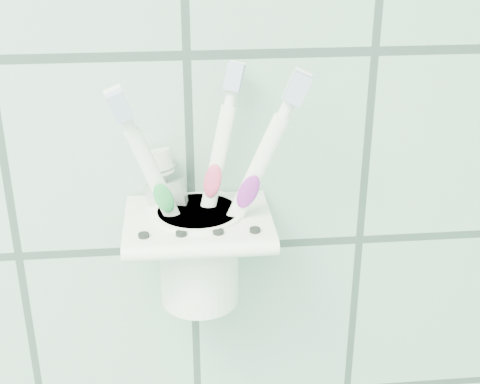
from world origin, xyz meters
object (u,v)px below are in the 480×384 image
object	(u,v)px
toothbrush_pink	(203,180)
toothpaste_tube	(186,214)
toothbrush_orange	(195,181)
toothbrush_blue	(187,186)
cup	(199,252)
holder_bracket	(198,224)

from	to	relation	value
toothbrush_pink	toothpaste_tube	xyz separation A→B (m)	(-0.02, -0.00, -0.03)
toothbrush_pink	toothbrush_orange	size ratio (longest dim) A/B	0.95
toothbrush_blue	toothpaste_tube	world-z (taller)	toothbrush_blue
toothbrush_orange	toothpaste_tube	distance (m)	0.04
toothbrush_pink	toothbrush_orange	xyz separation A→B (m)	(-0.01, -0.01, 0.01)
cup	toothbrush_pink	world-z (taller)	toothbrush_pink
holder_bracket	cup	xyz separation A→B (m)	(0.00, 0.00, -0.03)
cup	toothbrush_pink	bearing A→B (deg)	54.88
holder_bracket	toothbrush_pink	xyz separation A→B (m)	(0.00, 0.01, 0.04)
holder_bracket	toothpaste_tube	distance (m)	0.02
toothbrush_blue	cup	bearing A→B (deg)	43.19
holder_bracket	toothbrush_orange	bearing A→B (deg)	-113.95
holder_bracket	toothbrush_pink	size ratio (longest dim) A/B	0.60
cup	toothbrush_pink	xyz separation A→B (m)	(0.00, 0.01, 0.06)
toothpaste_tube	toothbrush_blue	bearing A→B (deg)	-67.33
holder_bracket	toothpaste_tube	size ratio (longest dim) A/B	0.91
holder_bracket	toothpaste_tube	world-z (taller)	toothpaste_tube
toothbrush_pink	toothbrush_orange	distance (m)	0.02
cup	toothbrush_blue	xyz separation A→B (m)	(-0.01, -0.00, 0.06)
cup	toothpaste_tube	world-z (taller)	toothpaste_tube
toothbrush_blue	toothbrush_orange	world-z (taller)	toothbrush_orange
toothbrush_blue	toothbrush_orange	distance (m)	0.01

